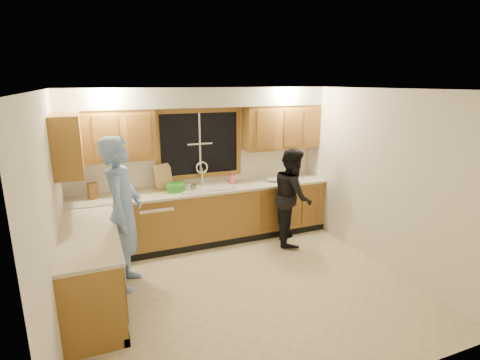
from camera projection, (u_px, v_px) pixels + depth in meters
name	position (u px, v px, depth m)	size (l,w,h in m)	color
floor	(244.00, 288.00, 4.84)	(4.20, 4.20, 0.00)	beige
ceiling	(245.00, 89.00, 4.20)	(4.20, 4.20, 0.00)	white
wall_back	(200.00, 164.00, 6.22)	(4.20, 4.20, 0.00)	white
wall_left	(52.00, 219.00, 3.75)	(3.80, 3.80, 0.00)	white
wall_right	(381.00, 179.00, 5.29)	(3.80, 3.80, 0.00)	white
base_cabinets_back	(207.00, 216.00, 6.16)	(4.20, 0.60, 0.88)	olive
base_cabinets_left	(91.00, 270.00, 4.38)	(0.60, 1.90, 0.88)	olive
countertop_back	(206.00, 190.00, 6.03)	(4.20, 0.63, 0.04)	beige
countertop_left	(89.00, 234.00, 4.27)	(0.63, 1.90, 0.04)	beige
upper_cabinets_left	(107.00, 136.00, 5.41)	(1.35, 0.33, 0.75)	olive
upper_cabinets_right	(281.00, 127.00, 6.45)	(1.35, 0.33, 0.75)	olive
upper_cabinets_return	(67.00, 144.00, 4.67)	(0.33, 0.90, 0.75)	olive
soffit	(201.00, 97.00, 5.79)	(4.20, 0.35, 0.30)	beige
window_frame	(200.00, 144.00, 6.13)	(1.44, 0.03, 1.14)	black
sink	(206.00, 191.00, 6.06)	(0.86, 0.52, 0.57)	white
dishwasher	(155.00, 225.00, 5.85)	(0.60, 0.56, 0.82)	white
stove	(92.00, 294.00, 3.87)	(0.58, 0.75, 0.90)	white
man	(123.00, 214.00, 4.69)	(0.71, 0.47, 1.96)	#7198D6
woman	(292.00, 196.00, 6.05)	(0.77, 0.60, 1.58)	black
knife_block	(93.00, 191.00, 5.47)	(0.13, 0.11, 0.23)	brown
cutting_board	(163.00, 177.00, 5.95)	(0.30, 0.02, 0.41)	tan
dish_crate	(176.00, 187.00, 5.85)	(0.27, 0.25, 0.13)	green
soap_bottle	(232.00, 178.00, 6.30)	(0.09, 0.09, 0.20)	#FB5F8F
bowl	(273.00, 180.00, 6.43)	(0.23, 0.23, 0.06)	silver
can_left	(195.00, 188.00, 5.87)	(0.06, 0.06, 0.11)	#BBB190
can_right	(192.00, 189.00, 5.78)	(0.06, 0.06, 0.11)	#BBB190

